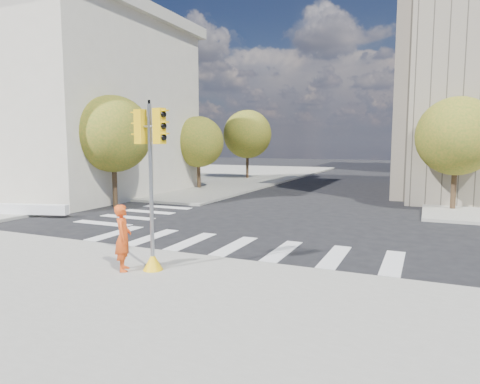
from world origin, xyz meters
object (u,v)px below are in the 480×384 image
Objects in this scene: photographer at (123,238)px; planter_wall at (12,209)px; lamp_far at (451,133)px; traffic_signal at (151,199)px; lamp_near at (462,128)px.

photographer is 12.73m from planter_wall.
lamp_far is 35.83m from photographer.
traffic_signal is (-8.82, -34.00, -2.42)m from lamp_far.
lamp_far is at bearing 90.00° from lamp_near.
lamp_far reaches higher than photographer.
photographer is at bearing -41.52° from planter_wall.
photographer is at bearing -105.52° from lamp_far.
photographer is (-9.54, -20.36, -3.50)m from lamp_near.
photographer is at bearing -115.11° from lamp_near.
lamp_near is 21.99m from traffic_signal.
photographer is at bearing -140.11° from traffic_signal.
photographer is 0.31× the size of planter_wall.
lamp_near is 4.34× the size of photographer.
lamp_near is 1.72× the size of traffic_signal.
planter_wall is at bearing -126.04° from lamp_far.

